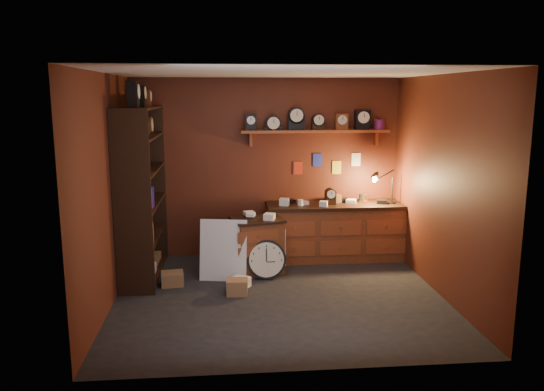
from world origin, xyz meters
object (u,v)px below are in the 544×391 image
(workbench, at_px, (337,228))
(big_round_clock, at_px, (266,260))
(low_cabinet, at_px, (257,243))
(shelving_unit, at_px, (139,186))

(workbench, bearing_deg, big_round_clock, -144.78)
(workbench, xyz_separation_m, low_cabinet, (-1.24, -0.51, -0.06))
(low_cabinet, bearing_deg, shelving_unit, 164.71)
(shelving_unit, height_order, workbench, shelving_unit)
(shelving_unit, distance_m, big_round_clock, 1.98)
(workbench, bearing_deg, low_cabinet, -157.68)
(low_cabinet, xyz_separation_m, big_round_clock, (0.11, -0.29, -0.15))
(low_cabinet, bearing_deg, big_round_clock, -84.93)
(workbench, relative_size, big_round_clock, 3.93)
(workbench, distance_m, low_cabinet, 1.34)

